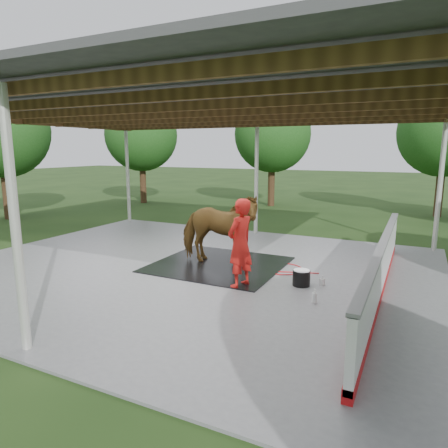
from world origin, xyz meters
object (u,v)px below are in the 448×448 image
at_px(dasher_board, 381,270).
at_px(handler, 240,243).
at_px(horse, 219,229).
at_px(wash_bucket, 301,277).

xyz_separation_m(dasher_board, handler, (-2.81, -0.75, 0.43)).
height_order(horse, wash_bucket, horse).
xyz_separation_m(handler, wash_bucket, (1.19, 0.66, -0.79)).
bearing_deg(wash_bucket, handler, -150.88).
distance_m(dasher_board, horse, 4.04).
xyz_separation_m(dasher_board, horse, (-3.99, 0.54, 0.41)).
relative_size(horse, wash_bucket, 5.69).
bearing_deg(dasher_board, horse, 172.28).
distance_m(horse, wash_bucket, 2.57).
bearing_deg(handler, dasher_board, 120.29).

